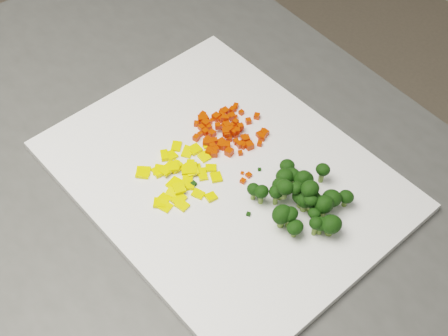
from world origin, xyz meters
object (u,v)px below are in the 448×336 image
Objects in this scene: pepper_pile at (178,173)px; cutting_board at (224,175)px; counter_block at (195,311)px; broccoli_pile at (300,193)px; carrot_pile at (230,125)px.

cutting_board is at bearing 42.58° from pepper_pile.
broccoli_pile reaches higher than counter_block.
counter_block is 10.04× the size of carrot_pile.
counter_block is 8.65× the size of pepper_pile.
pepper_pile is 0.97× the size of broccoli_pile.
broccoli_pile is at bearing 11.93° from counter_block.
carrot_pile reaches higher than pepper_pile.
pepper_pile is 0.17m from broccoli_pile.
cutting_board is 0.07m from pepper_pile.
carrot_pile is 0.11m from pepper_pile.
carrot_pile is 0.83× the size of broccoli_pile.
cutting_board is (0.05, 0.02, 0.46)m from counter_block.
carrot_pile reaches higher than counter_block.
broccoli_pile is (0.17, 0.04, 0.49)m from counter_block.
broccoli_pile is (0.16, 0.06, 0.02)m from pepper_pile.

